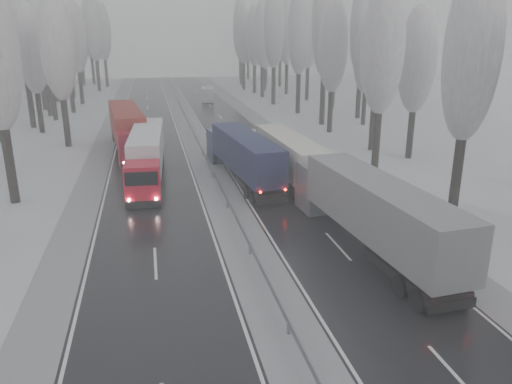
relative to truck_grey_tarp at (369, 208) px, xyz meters
name	(u,v)px	position (x,y,z in m)	size (l,w,h in m)	color
carriageway_right	(267,168)	(-1.46, 18.64, -2.51)	(7.50, 200.00, 0.03)	black
carriageway_left	(151,175)	(-11.96, 18.64, -2.51)	(7.50, 200.00, 0.03)	black
median_slush	(210,171)	(-6.71, 18.64, -2.51)	(3.00, 200.00, 0.04)	#97999E
shoulder_right	(318,165)	(3.49, 18.64, -2.51)	(2.40, 200.00, 0.04)	#97999E
shoulder_left	(92,178)	(-16.91, 18.64, -2.51)	(2.40, 200.00, 0.04)	#97999E
median_guardrail	(210,165)	(-6.71, 18.62, -1.93)	(0.12, 200.00, 0.76)	slate
tree_16	(472,54)	(8.33, 4.30, 8.14)	(3.60, 3.60, 16.53)	black
tree_18	(383,48)	(7.80, 15.67, 8.17)	(3.60, 3.60, 16.58)	black
tree_19	(417,61)	(13.31, 19.67, 6.89)	(3.60, 3.60, 14.57)	black
tree_20	(378,51)	(11.19, 23.80, 7.62)	(3.60, 3.60, 15.71)	black
tree_21	(382,32)	(13.42, 27.80, 9.47)	(3.60, 3.60, 18.62)	black
tree_22	(333,47)	(10.31, 34.24, 7.71)	(3.60, 3.60, 15.86)	black
tree_23	(367,58)	(16.60, 38.24, 6.24)	(3.60, 3.60, 13.55)	black
tree_24	(326,22)	(11.19, 39.66, 10.66)	(3.60, 3.60, 20.49)	black
tree_25	(363,28)	(18.11, 43.66, 9.99)	(3.60, 3.60, 19.44)	black
tree_26	(300,31)	(10.86, 49.91, 9.58)	(3.60, 3.60, 18.78)	black
tree_27	(335,36)	(18.01, 53.91, 8.83)	(3.60, 3.60, 17.62)	black
tree_28	(274,28)	(9.63, 60.59, 10.11)	(3.60, 3.60, 19.62)	black
tree_29	(309,34)	(17.00, 64.59, 9.14)	(3.60, 3.60, 18.11)	black
tree_30	(262,35)	(9.86, 70.34, 8.99)	(3.60, 3.60, 17.86)	black
tree_31	(287,32)	(15.77, 74.34, 9.45)	(3.60, 3.60, 18.58)	black
tree_32	(254,36)	(9.92, 77.85, 8.65)	(3.60, 3.60, 17.33)	black
tree_33	(265,46)	(13.06, 81.85, 6.73)	(3.60, 3.60, 14.33)	black
tree_34	(243,35)	(9.02, 84.95, 8.84)	(3.60, 3.60, 17.63)	black
tree_35	(280,33)	(18.24, 88.95, 9.24)	(3.60, 3.60, 18.25)	black
tree_36	(241,28)	(10.33, 94.80, 10.49)	(3.60, 3.60, 20.23)	black
tree_37	(266,38)	(17.31, 98.80, 8.04)	(3.60, 3.60, 16.37)	black
tree_38	(240,34)	(12.02, 105.36, 9.06)	(3.60, 3.60, 17.97)	black
tree_39	(248,38)	(14.84, 109.36, 7.92)	(3.60, 3.60, 16.19)	black
tree_62	(57,49)	(-20.65, 32.36, 7.83)	(3.60, 3.60, 16.04)	black
tree_64	(32,50)	(-24.97, 41.35, 7.43)	(3.60, 3.60, 15.42)	black
tree_65	(20,27)	(-26.76, 45.35, 10.02)	(3.60, 3.60, 19.48)	black
tree_66	(47,49)	(-24.86, 50.98, 7.31)	(3.60, 3.60, 15.23)	black
tree_67	(41,39)	(-26.25, 54.98, 8.50)	(3.60, 3.60, 17.09)	black
tree_68	(66,41)	(-23.29, 57.75, 8.22)	(3.60, 3.60, 16.65)	black
tree_69	(35,29)	(-28.13, 61.75, 9.93)	(3.60, 3.60, 19.35)	black
tree_70	(76,38)	(-23.03, 67.83, 8.50)	(3.60, 3.60, 17.09)	black
tree_71	(49,28)	(-27.79, 71.83, 10.10)	(3.60, 3.60, 19.61)	black
tree_72	(68,45)	(-25.64, 77.17, 7.23)	(3.60, 3.60, 15.11)	black
tree_73	(55,37)	(-28.52, 81.17, 8.58)	(3.60, 3.60, 17.22)	black
tree_74	(94,29)	(-21.78, 87.96, 10.15)	(3.60, 3.60, 19.68)	black
tree_75	(51,32)	(-30.91, 91.96, 9.46)	(3.60, 3.60, 18.60)	black
tree_76	(103,32)	(-20.76, 97.36, 9.43)	(3.60, 3.60, 18.55)	black
tree_77	(80,45)	(-26.37, 101.36, 6.73)	(3.60, 3.60, 14.32)	black
tree_78	(89,30)	(-24.27, 103.95, 10.06)	(3.60, 3.60, 19.55)	black
tree_79	(79,36)	(-27.04, 107.95, 8.48)	(3.60, 3.60, 17.07)	black
truck_grey_tarp	(369,208)	(0.00, 0.00, 0.00)	(3.99, 17.02, 4.33)	#56575C
truck_blue_box	(242,153)	(-4.40, 15.51, -0.18)	(4.07, 15.82, 4.02)	navy
truck_cream_box	(286,154)	(-0.87, 14.48, -0.23)	(3.09, 15.46, 3.94)	#B0AF9C
box_truck_distant	(208,94)	(-1.12, 66.87, -1.24)	(2.86, 6.97, 2.53)	#B7B9BE
truck_red_white	(147,152)	(-12.17, 17.38, -0.18)	(3.31, 15.78, 4.02)	red
truck_red_red	(127,128)	(-14.06, 28.02, 0.08)	(4.56, 17.56, 4.47)	maroon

